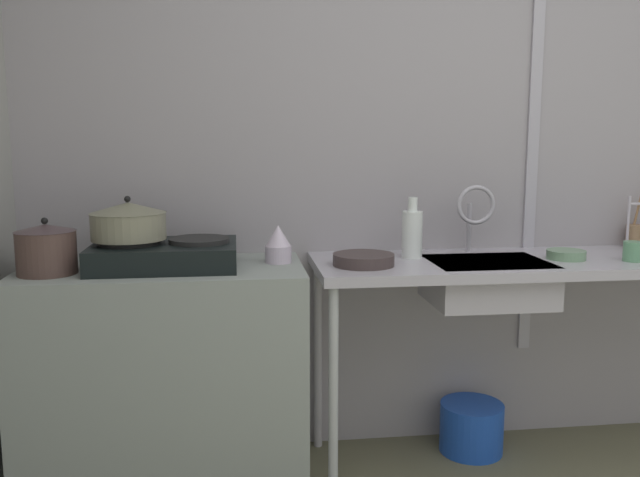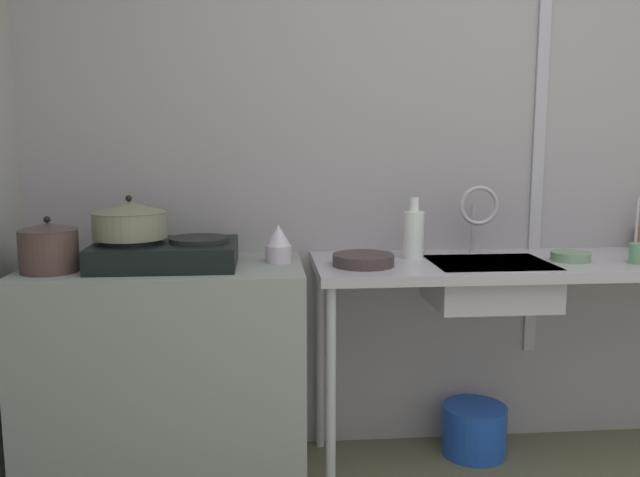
{
  "view_description": "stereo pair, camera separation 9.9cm",
  "coord_description": "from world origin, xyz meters",
  "px_view_note": "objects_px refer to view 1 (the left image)",
  "views": [
    {
      "loc": [
        -0.99,
        -1.0,
        1.35
      ],
      "look_at": [
        -0.67,
        1.51,
        0.96
      ],
      "focal_mm": 37.25,
      "sensor_mm": 36.0,
      "label": 1
    },
    {
      "loc": [
        -0.89,
        -1.01,
        1.35
      ],
      "look_at": [
        -0.67,
        1.51,
        0.96
      ],
      "focal_mm": 37.25,
      "sensor_mm": 36.0,
      "label": 2
    }
  ],
  "objects_px": {
    "pot_on_left_burner": "(128,221)",
    "small_bowl_on_drainboard": "(566,255)",
    "stove": "(165,254)",
    "sink_basin": "(487,282)",
    "faucet": "(475,208)",
    "bottle_by_sink": "(412,233)",
    "frying_pan": "(364,260)",
    "bucket_on_floor": "(471,427)",
    "utensil_jar": "(634,235)",
    "percolator": "(278,244)",
    "pot_beside_stove": "(46,249)",
    "cup_by_rack": "(634,251)"
  },
  "relations": [
    {
      "from": "percolator",
      "to": "frying_pan",
      "type": "bearing_deg",
      "value": -16.78
    },
    {
      "from": "frying_pan",
      "to": "utensil_jar",
      "type": "height_order",
      "value": "utensil_jar"
    },
    {
      "from": "faucet",
      "to": "bottle_by_sink",
      "type": "height_order",
      "value": "faucet"
    },
    {
      "from": "small_bowl_on_drainboard",
      "to": "sink_basin",
      "type": "bearing_deg",
      "value": -179.45
    },
    {
      "from": "bucket_on_floor",
      "to": "utensil_jar",
      "type": "bearing_deg",
      "value": 8.47
    },
    {
      "from": "pot_beside_stove",
      "to": "stove",
      "type": "bearing_deg",
      "value": 10.26
    },
    {
      "from": "pot_beside_stove",
      "to": "utensil_jar",
      "type": "distance_m",
      "value": 2.45
    },
    {
      "from": "bucket_on_floor",
      "to": "frying_pan",
      "type": "bearing_deg",
      "value": -163.24
    },
    {
      "from": "pot_beside_stove",
      "to": "percolator",
      "type": "height_order",
      "value": "pot_beside_stove"
    },
    {
      "from": "cup_by_rack",
      "to": "bottle_by_sink",
      "type": "xyz_separation_m",
      "value": [
        -0.85,
        0.19,
        0.06
      ]
    },
    {
      "from": "faucet",
      "to": "stove",
      "type": "bearing_deg",
      "value": -174.67
    },
    {
      "from": "pot_beside_stove",
      "to": "frying_pan",
      "type": "relative_size",
      "value": 0.9
    },
    {
      "from": "stove",
      "to": "percolator",
      "type": "bearing_deg",
      "value": 5.19
    },
    {
      "from": "percolator",
      "to": "bucket_on_floor",
      "type": "xyz_separation_m",
      "value": [
        0.83,
        0.06,
        -0.83
      ]
    },
    {
      "from": "faucet",
      "to": "bottle_by_sink",
      "type": "relative_size",
      "value": 1.18
    },
    {
      "from": "stove",
      "to": "pot_beside_stove",
      "type": "xyz_separation_m",
      "value": [
        -0.41,
        -0.07,
        0.04
      ]
    },
    {
      "from": "faucet",
      "to": "frying_pan",
      "type": "bearing_deg",
      "value": -160.82
    },
    {
      "from": "pot_beside_stove",
      "to": "utensil_jar",
      "type": "relative_size",
      "value": 0.94
    },
    {
      "from": "frying_pan",
      "to": "bucket_on_floor",
      "type": "distance_m",
      "value": 0.94
    },
    {
      "from": "stove",
      "to": "bucket_on_floor",
      "type": "distance_m",
      "value": 1.5
    },
    {
      "from": "pot_beside_stove",
      "to": "cup_by_rack",
      "type": "xyz_separation_m",
      "value": [
        2.23,
        -0.04,
        -0.05
      ]
    },
    {
      "from": "cup_by_rack",
      "to": "pot_beside_stove",
      "type": "bearing_deg",
      "value": 179.07
    },
    {
      "from": "frying_pan",
      "to": "utensil_jar",
      "type": "distance_m",
      "value": 1.31
    },
    {
      "from": "faucet",
      "to": "small_bowl_on_drainboard",
      "type": "relative_size",
      "value": 1.9
    },
    {
      "from": "stove",
      "to": "utensil_jar",
      "type": "xyz_separation_m",
      "value": [
        2.03,
        0.21,
        0.0
      ]
    },
    {
      "from": "small_bowl_on_drainboard",
      "to": "utensil_jar",
      "type": "height_order",
      "value": "utensil_jar"
    },
    {
      "from": "frying_pan",
      "to": "bucket_on_floor",
      "type": "xyz_separation_m",
      "value": [
        0.51,
        0.15,
        -0.78
      ]
    },
    {
      "from": "stove",
      "to": "utensil_jar",
      "type": "distance_m",
      "value": 2.04
    },
    {
      "from": "pot_on_left_burner",
      "to": "bottle_by_sink",
      "type": "xyz_separation_m",
      "value": [
        1.1,
        0.08,
        -0.08
      ]
    },
    {
      "from": "pot_on_left_burner",
      "to": "bucket_on_floor",
      "type": "distance_m",
      "value": 1.68
    },
    {
      "from": "percolator",
      "to": "bucket_on_floor",
      "type": "height_order",
      "value": "percolator"
    },
    {
      "from": "small_bowl_on_drainboard",
      "to": "stove",
      "type": "bearing_deg",
      "value": 178.87
    },
    {
      "from": "percolator",
      "to": "frying_pan",
      "type": "height_order",
      "value": "percolator"
    },
    {
      "from": "stove",
      "to": "frying_pan",
      "type": "relative_size",
      "value": 2.26
    },
    {
      "from": "stove",
      "to": "frying_pan",
      "type": "distance_m",
      "value": 0.75
    },
    {
      "from": "small_bowl_on_drainboard",
      "to": "utensil_jar",
      "type": "relative_size",
      "value": 0.68
    },
    {
      "from": "cup_by_rack",
      "to": "percolator",
      "type": "bearing_deg",
      "value": 173.92
    },
    {
      "from": "pot_beside_stove",
      "to": "percolator",
      "type": "bearing_deg",
      "value": 7.67
    },
    {
      "from": "bottle_by_sink",
      "to": "utensil_jar",
      "type": "height_order",
      "value": "bottle_by_sink"
    },
    {
      "from": "percolator",
      "to": "small_bowl_on_drainboard",
      "type": "xyz_separation_m",
      "value": [
        1.15,
        -0.07,
        -0.05
      ]
    },
    {
      "from": "pot_beside_stove",
      "to": "faucet",
      "type": "xyz_separation_m",
      "value": [
        1.66,
        0.19,
        0.1
      ]
    },
    {
      "from": "percolator",
      "to": "small_bowl_on_drainboard",
      "type": "bearing_deg",
      "value": -3.48
    },
    {
      "from": "stove",
      "to": "utensil_jar",
      "type": "height_order",
      "value": "utensil_jar"
    },
    {
      "from": "faucet",
      "to": "bucket_on_floor",
      "type": "distance_m",
      "value": 0.95
    },
    {
      "from": "pot_on_left_burner",
      "to": "small_bowl_on_drainboard",
      "type": "relative_size",
      "value": 1.82
    },
    {
      "from": "frying_pan",
      "to": "utensil_jar",
      "type": "xyz_separation_m",
      "value": [
        1.28,
        0.27,
        0.03
      ]
    },
    {
      "from": "pot_on_left_burner",
      "to": "percolator",
      "type": "xyz_separation_m",
      "value": [
        0.56,
        0.04,
        -0.11
      ]
    },
    {
      "from": "stove",
      "to": "sink_basin",
      "type": "relative_size",
      "value": 1.16
    },
    {
      "from": "sink_basin",
      "to": "faucet",
      "type": "distance_m",
      "value": 0.32
    },
    {
      "from": "pot_on_left_burner",
      "to": "percolator",
      "type": "height_order",
      "value": "pot_on_left_burner"
    }
  ]
}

